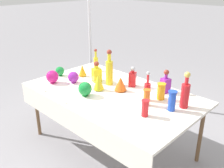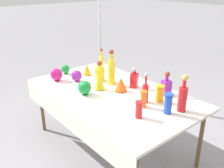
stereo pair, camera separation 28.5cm
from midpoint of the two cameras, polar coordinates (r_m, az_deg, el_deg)
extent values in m
plane|color=gray|center=(3.28, -2.57, -14.07)|extent=(40.00, 40.00, 0.00)
cube|color=white|center=(2.90, -2.82, -2.16)|extent=(2.01, 1.19, 0.03)
cube|color=white|center=(2.63, -12.39, -8.30)|extent=(2.01, 0.01, 0.26)
cylinder|color=brown|center=(3.50, -19.03, -5.82)|extent=(0.04, 0.04, 0.73)
cylinder|color=brown|center=(3.97, -6.49, -1.20)|extent=(0.04, 0.04, 0.73)
cylinder|color=brown|center=(2.96, 16.99, -11.00)|extent=(0.04, 0.04, 0.73)
cylinder|color=red|center=(2.66, 5.02, -1.91)|extent=(0.07, 0.07, 0.19)
cylinder|color=red|center=(2.60, 5.13, 1.08)|extent=(0.02, 0.02, 0.11)
sphere|color=#B2B2B7|center=(2.58, 5.17, 2.41)|extent=(0.04, 0.04, 0.04)
cylinder|color=yellow|center=(3.55, -6.00, 4.46)|extent=(0.06, 0.06, 0.20)
cylinder|color=yellow|center=(3.51, -6.09, 6.70)|extent=(0.03, 0.03, 0.09)
sphere|color=maroon|center=(3.50, -6.13, 7.63)|extent=(0.04, 0.04, 0.04)
cylinder|color=red|center=(2.56, 13.30, -2.77)|extent=(0.09, 0.09, 0.25)
cylinder|color=red|center=(2.50, 13.64, 0.71)|extent=(0.04, 0.04, 0.08)
sphere|color=gold|center=(2.48, 13.76, 2.00)|extent=(0.06, 0.06, 0.06)
cylinder|color=yellow|center=(3.05, -3.29, 2.48)|extent=(0.09, 0.09, 0.30)
cylinder|color=yellow|center=(2.99, -3.37, 6.03)|extent=(0.04, 0.04, 0.10)
sphere|color=maroon|center=(2.97, -3.40, 7.26)|extent=(0.06, 0.06, 0.06)
cube|color=purple|center=(2.89, 9.36, -0.37)|extent=(0.11, 0.11, 0.17)
cylinder|color=purple|center=(2.85, 9.50, 1.73)|extent=(0.03, 0.03, 0.06)
sphere|color=maroon|center=(2.83, 9.56, 2.62)|extent=(0.06, 0.06, 0.06)
cube|color=red|center=(3.02, 2.04, 1.01)|extent=(0.11, 0.11, 0.17)
cylinder|color=red|center=(2.98, 2.06, 2.87)|extent=(0.04, 0.04, 0.04)
sphere|color=#B2B2B7|center=(2.97, 2.07, 3.47)|extent=(0.05, 0.05, 0.05)
cube|color=yellow|center=(3.18, -6.09, 2.02)|extent=(0.14, 0.14, 0.17)
cylinder|color=yellow|center=(3.15, -6.17, 3.83)|extent=(0.05, 0.05, 0.04)
sphere|color=maroon|center=(3.14, -6.20, 4.54)|extent=(0.07, 0.07, 0.07)
cylinder|color=blue|center=(2.49, 10.39, -3.88)|extent=(0.07, 0.07, 0.21)
cylinder|color=blue|center=(2.44, 10.55, -1.82)|extent=(0.09, 0.09, 0.01)
cylinder|color=orange|center=(2.56, 4.78, -3.16)|extent=(0.06, 0.06, 0.18)
cylinder|color=orange|center=(2.52, 4.84, -1.47)|extent=(0.08, 0.08, 0.01)
cylinder|color=orange|center=(2.71, 8.23, -1.74)|extent=(0.08, 0.08, 0.18)
cylinder|color=orange|center=(2.67, 8.33, -0.08)|extent=(0.09, 0.09, 0.01)
cylinder|color=red|center=(2.36, 4.15, -5.62)|extent=(0.07, 0.07, 0.17)
cylinder|color=red|center=(2.32, 4.20, -3.94)|extent=(0.08, 0.08, 0.01)
cylinder|color=yellow|center=(2.95, -5.81, -1.30)|extent=(0.07, 0.07, 0.01)
cone|color=yellow|center=(2.92, -5.88, 0.44)|extent=(0.13, 0.13, 0.18)
cylinder|color=orange|center=(2.92, -0.84, -1.50)|extent=(0.08, 0.08, 0.01)
cone|color=orange|center=(2.88, -0.85, 0.04)|extent=(0.14, 0.14, 0.16)
cylinder|color=orange|center=(3.41, -9.12, 1.85)|extent=(0.06, 0.06, 0.01)
cone|color=orange|center=(3.38, -9.20, 3.10)|extent=(0.10, 0.10, 0.15)
cylinder|color=#C61972|center=(3.26, -15.79, 0.25)|extent=(0.07, 0.07, 0.01)
sphere|color=#C61972|center=(3.23, -15.95, 1.59)|extent=(0.16, 0.16, 0.16)
cylinder|color=#198C38|center=(3.49, -14.05, 1.89)|extent=(0.05, 0.05, 0.01)
sphere|color=#198C38|center=(3.47, -14.15, 2.86)|extent=(0.12, 0.12, 0.12)
cylinder|color=#198C38|center=(2.83, -9.00, -2.64)|extent=(0.07, 0.07, 0.01)
sphere|color=#198C38|center=(2.80, -9.10, -1.15)|extent=(0.15, 0.15, 0.15)
cylinder|color=purple|center=(3.21, -11.28, 0.30)|extent=(0.06, 0.06, 0.01)
sphere|color=purple|center=(3.18, -11.38, 1.52)|extent=(0.14, 0.14, 0.14)
cube|color=white|center=(2.71, -13.88, -3.91)|extent=(0.05, 0.01, 0.04)
cube|color=white|center=(3.04, -17.87, -1.40)|extent=(0.06, 0.02, 0.04)
cylinder|color=silver|center=(4.23, -7.08, 12.28)|extent=(0.04, 0.04, 2.43)
cylinder|color=#333338|center=(4.59, -6.38, -2.54)|extent=(0.18, 0.18, 0.04)
camera|label=1|loc=(0.14, -92.86, -1.19)|focal=40.00mm
camera|label=2|loc=(0.14, 87.14, 1.19)|focal=40.00mm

